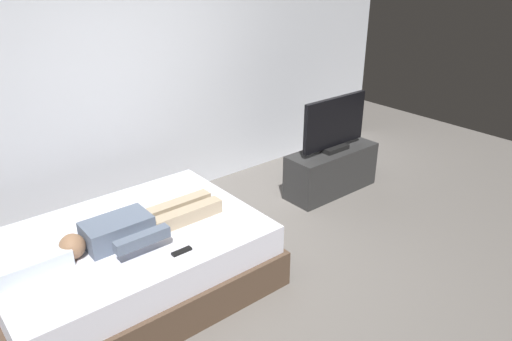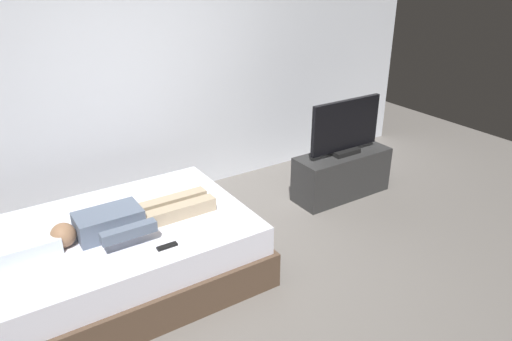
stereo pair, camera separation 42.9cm
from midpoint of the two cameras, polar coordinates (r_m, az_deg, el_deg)
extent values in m
plane|color=slate|center=(3.99, -4.37, -13.84)|extent=(10.00, 10.00, 0.00)
cube|color=silver|center=(5.08, -13.71, 11.69)|extent=(6.40, 0.10, 2.80)
cube|color=brown|center=(4.05, -17.47, -11.81)|extent=(2.04, 1.46, 0.30)
cube|color=white|center=(3.90, -17.97, -8.60)|extent=(1.96, 1.38, 0.24)
cube|color=white|center=(3.68, -28.46, -9.44)|extent=(0.48, 0.34, 0.12)
cube|color=slate|center=(3.71, -19.39, -6.83)|extent=(0.48, 0.28, 0.18)
sphere|color=#936B4C|center=(3.64, -24.23, -8.34)|extent=(0.18, 0.18, 0.18)
cube|color=tan|center=(3.83, -11.39, -5.33)|extent=(0.60, 0.11, 0.11)
cube|color=tan|center=(3.96, -12.51, -4.41)|extent=(0.60, 0.11, 0.11)
cube|color=slate|center=(3.47, -16.86, -7.92)|extent=(0.40, 0.08, 0.08)
cube|color=black|center=(3.50, -12.36, -9.47)|extent=(0.15, 0.04, 0.02)
cube|color=#2D2D2D|center=(5.38, 6.68, -0.05)|extent=(1.10, 0.40, 0.50)
cube|color=black|center=(5.27, 6.83, 2.67)|extent=(0.32, 0.20, 0.05)
cube|color=black|center=(5.17, 6.99, 5.71)|extent=(0.88, 0.05, 0.54)
camera|label=1|loc=(0.21, -92.86, -1.31)|focal=33.67mm
camera|label=2|loc=(0.21, 87.14, 1.31)|focal=33.67mm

